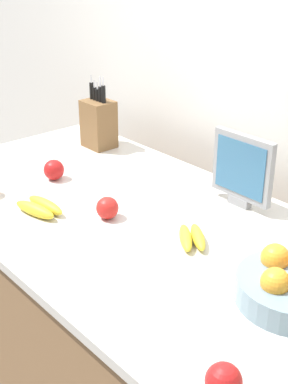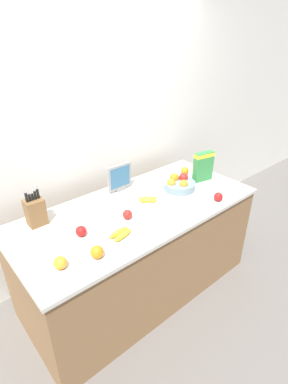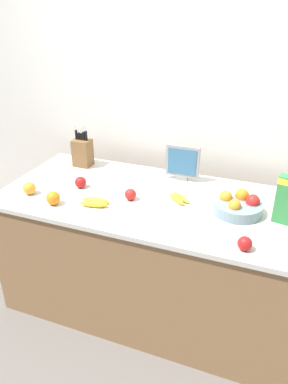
% 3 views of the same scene
% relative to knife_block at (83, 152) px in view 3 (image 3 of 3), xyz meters
% --- Properties ---
extents(ground_plane, '(14.00, 14.00, 0.00)m').
position_rel_knife_block_xyz_m(ground_plane, '(0.71, -0.30, -0.97)').
color(ground_plane, slate).
extents(wall_back, '(9.00, 0.06, 2.60)m').
position_rel_knife_block_xyz_m(wall_back, '(0.71, 0.37, 0.33)').
color(wall_back, silver).
rests_on(wall_back, ground_plane).
extents(counter, '(2.02, 0.91, 0.86)m').
position_rel_knife_block_xyz_m(counter, '(0.71, -0.30, -0.54)').
color(counter, olive).
rests_on(counter, ground_plane).
extents(knife_block, '(0.13, 0.11, 0.31)m').
position_rel_knife_block_xyz_m(knife_block, '(0.00, 0.00, 0.00)').
color(knife_block, brown).
rests_on(knife_block, counter).
extents(small_monitor, '(0.23, 0.03, 0.25)m').
position_rel_knife_block_xyz_m(small_monitor, '(0.76, 0.02, 0.03)').
color(small_monitor, gray).
rests_on(small_monitor, counter).
extents(fruit_bowl, '(0.29, 0.29, 0.12)m').
position_rel_knife_block_xyz_m(fruit_bowl, '(1.19, -0.29, -0.06)').
color(fruit_bowl, gray).
rests_on(fruit_bowl, counter).
extents(banana_bunch_left, '(0.16, 0.15, 0.04)m').
position_rel_knife_block_xyz_m(banana_bunch_left, '(0.83, -0.28, -0.09)').
color(banana_bunch_left, yellow).
rests_on(banana_bunch_left, counter).
extents(banana_bunch_right, '(0.18, 0.11, 0.04)m').
position_rel_knife_block_xyz_m(banana_bunch_right, '(0.37, -0.52, -0.08)').
color(banana_bunch_right, yellow).
rests_on(banana_bunch_right, counter).
extents(apple_leftmost, '(0.07, 0.07, 0.07)m').
position_rel_knife_block_xyz_m(apple_leftmost, '(1.28, -0.65, -0.07)').
color(apple_leftmost, red).
rests_on(apple_leftmost, counter).
extents(apple_middle, '(0.07, 0.07, 0.07)m').
position_rel_knife_block_xyz_m(apple_middle, '(0.55, -0.37, -0.07)').
color(apple_middle, red).
rests_on(apple_middle, counter).
extents(apple_front, '(0.08, 0.08, 0.08)m').
position_rel_knife_block_xyz_m(apple_front, '(0.17, -0.34, -0.07)').
color(apple_front, red).
rests_on(apple_front, counter).
extents(orange_front_right, '(0.08, 0.08, 0.08)m').
position_rel_knife_block_xyz_m(orange_front_right, '(1.46, -0.12, -0.07)').
color(orange_front_right, orange).
rests_on(orange_front_right, counter).
extents(orange_back_center, '(0.09, 0.09, 0.09)m').
position_rel_knife_block_xyz_m(orange_back_center, '(0.13, -0.60, -0.06)').
color(orange_back_center, orange).
rests_on(orange_back_center, counter).
extents(orange_front_left, '(0.08, 0.08, 0.08)m').
position_rel_knife_block_xyz_m(orange_front_left, '(-0.09, -0.54, -0.06)').
color(orange_front_left, orange).
rests_on(orange_front_left, counter).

